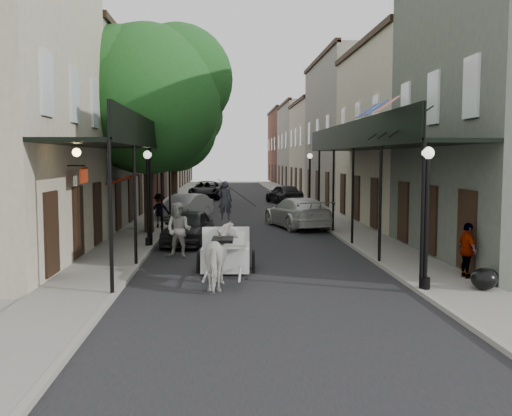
{
  "coord_description": "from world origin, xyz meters",
  "views": [
    {
      "loc": [
        -1.17,
        -16.43,
        3.54
      ],
      "look_at": [
        0.11,
        5.66,
        1.6
      ],
      "focal_mm": 40.0,
      "sensor_mm": 36.0,
      "label": 1
    }
  ],
  "objects": [
    {
      "name": "tree_far",
      "position": [
        -4.25,
        24.18,
        5.84
      ],
      "size": [
        6.45,
        6.0,
        8.61
      ],
      "color": "#382619",
      "rests_on": "sidewalk_left"
    },
    {
      "name": "sidewalk_right",
      "position": [
        5.0,
        20.0,
        0.06
      ],
      "size": [
        2.2,
        90.0,
        0.12
      ],
      "primitive_type": "cube",
      "color": "gray",
      "rests_on": "ground"
    },
    {
      "name": "pedestrian_walking",
      "position": [
        -2.75,
        3.83,
        0.98
      ],
      "size": [
        1.15,
        1.02,
        1.97
      ],
      "primitive_type": "imported",
      "rotation": [
        0.0,
        0.0,
        -0.34
      ],
      "color": "#B2B1A7",
      "rests_on": "ground"
    },
    {
      "name": "pedestrian_sidewalk_left",
      "position": [
        -4.32,
        11.85,
        0.96
      ],
      "size": [
        1.2,
        0.87,
        1.68
      ],
      "primitive_type": "imported",
      "rotation": [
        0.0,
        0.0,
        3.4
      ],
      "color": "gray",
      "rests_on": "sidewalk_left"
    },
    {
      "name": "tree_near",
      "position": [
        -4.2,
        10.18,
        6.49
      ],
      "size": [
        7.31,
        6.8,
        9.63
      ],
      "color": "#382619",
      "rests_on": "sidewalk_left"
    },
    {
      "name": "car_right_near",
      "position": [
        2.6,
        12.27,
        0.78
      ],
      "size": [
        3.37,
        5.71,
        1.55
      ],
      "primitive_type": "imported",
      "rotation": [
        0.0,
        0.0,
        3.38
      ],
      "color": "silver",
      "rests_on": "ground"
    },
    {
      "name": "road",
      "position": [
        0.0,
        20.0,
        0.01
      ],
      "size": [
        8.0,
        90.0,
        0.01
      ],
      "primitive_type": "cube",
      "color": "black",
      "rests_on": "ground"
    },
    {
      "name": "car_left_near",
      "position": [
        -2.6,
        6.89,
        0.71
      ],
      "size": [
        2.27,
        4.39,
        1.43
      ],
      "primitive_type": "imported",
      "rotation": [
        0.0,
        0.0,
        -0.14
      ],
      "color": "black",
      "rests_on": "ground"
    },
    {
      "name": "building_row_right",
      "position": [
        8.6,
        30.0,
        5.25
      ],
      "size": [
        5.0,
        80.0,
        10.5
      ],
      "primitive_type": "cube",
      "color": "gray",
      "rests_on": "ground"
    },
    {
      "name": "car_left_mid",
      "position": [
        -3.35,
        16.47,
        0.74
      ],
      "size": [
        3.2,
        4.71,
        1.47
      ],
      "primitive_type": "imported",
      "rotation": [
        0.0,
        0.0,
        -0.41
      ],
      "color": "#A1A1A6",
      "rests_on": "ground"
    },
    {
      "name": "trash_bags",
      "position": [
        5.72,
        -2.03,
        0.39
      ],
      "size": [
        0.93,
        1.08,
        0.57
      ],
      "color": "black",
      "rests_on": "sidewalk_right"
    },
    {
      "name": "horse",
      "position": [
        -1.19,
        -1.0,
        0.86
      ],
      "size": [
        1.02,
        2.08,
        1.72
      ],
      "primitive_type": "imported",
      "rotation": [
        0.0,
        0.0,
        3.09
      ],
      "color": "beige",
      "rests_on": "ground"
    },
    {
      "name": "pedestrian_sidewalk_right",
      "position": [
        5.8,
        -0.7,
        0.91
      ],
      "size": [
        0.46,
        0.96,
        1.58
      ],
      "primitive_type": "imported",
      "rotation": [
        0.0,
        0.0,
        1.65
      ],
      "color": "gray",
      "rests_on": "sidewalk_right"
    },
    {
      "name": "lamppost_right_near",
      "position": [
        4.1,
        -2.0,
        2.05
      ],
      "size": [
        0.32,
        0.32,
        3.71
      ],
      "color": "black",
      "rests_on": "sidewalk_right"
    },
    {
      "name": "car_left_far",
      "position": [
        -2.6,
        33.06,
        0.78
      ],
      "size": [
        3.08,
        5.82,
        1.56
      ],
      "primitive_type": "imported",
      "rotation": [
        0.0,
        0.0,
        -0.09
      ],
      "color": "black",
      "rests_on": "ground"
    },
    {
      "name": "building_row_left",
      "position": [
        -8.6,
        30.0,
        5.25
      ],
      "size": [
        5.0,
        80.0,
        10.5
      ],
      "primitive_type": "cube",
      "color": "#C1B99A",
      "rests_on": "ground"
    },
    {
      "name": "sidewalk_left",
      "position": [
        -5.0,
        20.0,
        0.06
      ],
      "size": [
        2.2,
        90.0,
        0.12
      ],
      "primitive_type": "cube",
      "color": "gray",
      "rests_on": "ground"
    },
    {
      "name": "gallery_left",
      "position": [
        -4.79,
        6.98,
        4.05
      ],
      "size": [
        2.2,
        18.05,
        4.88
      ],
      "color": "black",
      "rests_on": "sidewalk_left"
    },
    {
      "name": "lamppost_right_far",
      "position": [
        4.1,
        18.0,
        2.05
      ],
      "size": [
        0.32,
        0.32,
        3.71
      ],
      "color": "black",
      "rests_on": "sidewalk_right"
    },
    {
      "name": "car_right_far",
      "position": [
        3.6,
        27.92,
        0.76
      ],
      "size": [
        2.94,
        4.79,
        1.52
      ],
      "primitive_type": "imported",
      "rotation": [
        0.0,
        0.0,
        3.42
      ],
      "color": "black",
      "rests_on": "ground"
    },
    {
      "name": "ground",
      "position": [
        0.0,
        0.0,
        0.0
      ],
      "size": [
        140.0,
        140.0,
        0.0
      ],
      "primitive_type": "plane",
      "color": "gray",
      "rests_on": "ground"
    },
    {
      "name": "lamppost_left",
      "position": [
        -4.1,
        6.0,
        2.05
      ],
      "size": [
        0.32,
        0.32,
        3.71
      ],
      "color": "black",
      "rests_on": "sidewalk_left"
    },
    {
      "name": "gallery_right",
      "position": [
        4.79,
        6.98,
        4.05
      ],
      "size": [
        2.2,
        18.05,
        4.88
      ],
      "color": "black",
      "rests_on": "sidewalk_right"
    },
    {
      "name": "carriage",
      "position": [
        -1.07,
        1.68,
        1.12
      ],
      "size": [
        1.87,
        2.61,
        2.88
      ],
      "rotation": [
        0.0,
        0.0,
        -0.05
      ],
      "color": "black",
      "rests_on": "ground"
    }
  ]
}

